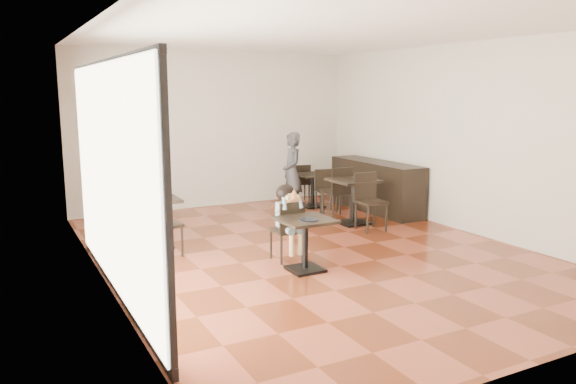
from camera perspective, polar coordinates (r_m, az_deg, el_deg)
floor at (r=8.51m, az=2.46°, el=-6.11°), size 6.00×8.00×0.01m
ceiling at (r=8.21m, az=2.63°, el=15.87°), size 6.00×8.00×0.01m
wall_back at (r=11.82m, az=-7.34°, el=6.29°), size 6.00×0.01×3.20m
wall_front at (r=5.19m, az=25.42°, el=0.47°), size 6.00×0.01×3.20m
wall_left at (r=7.18m, az=-18.65°, el=3.37°), size 0.01×8.00×3.20m
wall_right at (r=10.05m, az=17.54°, el=5.23°), size 0.01×8.00×3.20m
storefront_window at (r=6.72m, az=-17.61°, el=1.27°), size 0.04×4.50×2.60m
child_table at (r=7.55m, az=1.78°, el=-5.38°), size 0.68×0.68×0.72m
child_chair at (r=8.00m, az=-0.17°, el=-3.94°), size 0.39×0.39×0.87m
child at (r=7.97m, az=-0.17°, el=-3.16°), size 0.39×0.55×1.09m
plate at (r=7.38m, az=2.17°, el=-2.81°), size 0.24×0.24×0.01m
pizza_slice at (r=7.72m, az=0.48°, el=-0.56°), size 0.25×0.19×0.06m
adult_patron at (r=11.07m, az=0.40°, el=1.96°), size 0.50×0.65×1.60m
cafe_table_mid at (r=10.26m, az=6.63°, el=-0.97°), size 0.81×0.81×0.82m
cafe_table_left at (r=8.89m, az=-13.39°, el=-3.09°), size 0.91×0.91×0.77m
cafe_table_back at (r=11.72m, az=2.51°, el=0.17°), size 0.79×0.79×0.70m
chair_mid_a at (r=10.69m, az=4.98°, el=-0.03°), size 0.46×0.46×0.99m
chair_mid_b at (r=9.80m, az=8.45°, el=-1.04°), size 0.46×0.46×0.99m
chair_left_a at (r=9.40m, az=-14.26°, el=-1.93°), size 0.52×0.52×0.93m
chair_left_b at (r=8.35m, az=-12.47°, el=-3.35°), size 0.52×0.52×0.93m
chair_back_a at (r=12.18m, az=1.21°, el=0.90°), size 0.45×0.45×0.84m
chair_back_b at (r=11.24m, az=3.93°, el=0.09°), size 0.45×0.45×0.84m
service_counter at (r=11.46m, az=8.91°, el=0.59°), size 0.60×2.40×1.00m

